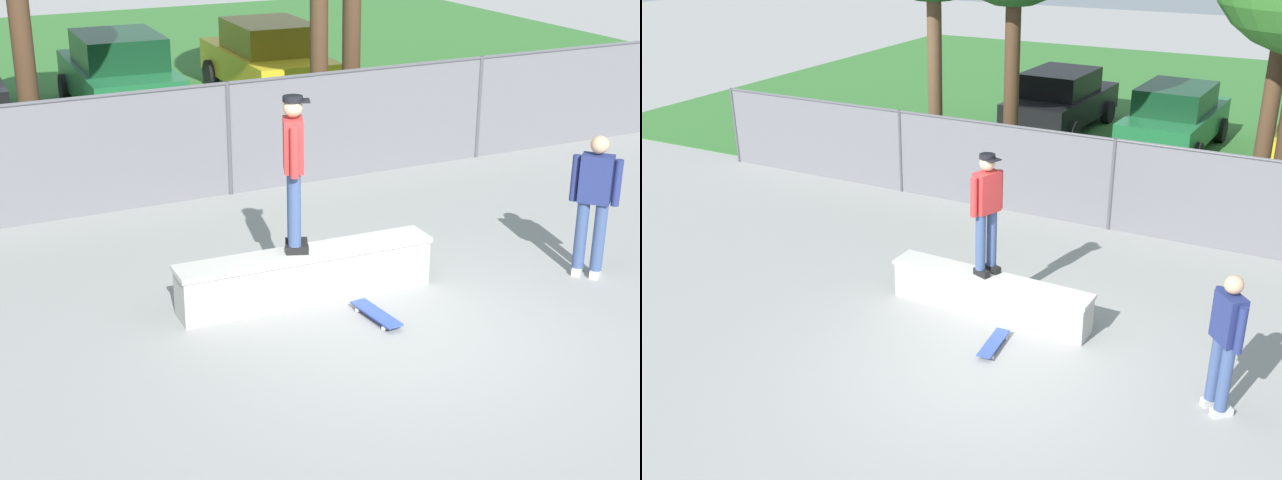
# 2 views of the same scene
# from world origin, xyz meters

# --- Properties ---
(ground_plane) EXTENTS (80.00, 80.00, 0.00)m
(ground_plane) POSITION_xyz_m (0.00, 0.00, 0.00)
(ground_plane) COLOR gray
(grass_strip) EXTENTS (30.49, 20.00, 0.02)m
(grass_strip) POSITION_xyz_m (0.00, 15.55, 0.01)
(grass_strip) COLOR #336B2D
(grass_strip) RESTS_ON ground
(concrete_ledge) EXTENTS (3.17, 0.58, 0.62)m
(concrete_ledge) POSITION_xyz_m (-0.58, 1.23, 0.31)
(concrete_ledge) COLOR #A8A59E
(concrete_ledge) RESTS_ON ground
(skateboarder) EXTENTS (0.39, 0.57, 1.84)m
(skateboarder) POSITION_xyz_m (-0.69, 1.31, 1.65)
(skateboarder) COLOR black
(skateboarder) RESTS_ON concrete_ledge
(skateboard) EXTENTS (0.26, 0.81, 0.09)m
(skateboard) POSITION_xyz_m (-0.11, 0.37, 0.07)
(skateboard) COLOR #334CB2
(skateboard) RESTS_ON ground
(chainlink_fence) EXTENTS (18.56, 0.07, 1.78)m
(chainlink_fence) POSITION_xyz_m (-0.00, 5.25, 0.97)
(chainlink_fence) COLOR #4C4C51
(chainlink_fence) RESTS_ON ground
(car_black) EXTENTS (2.16, 4.28, 1.66)m
(car_black) POSITION_xyz_m (-3.39, 11.59, 0.84)
(car_black) COLOR black
(car_black) RESTS_ON ground
(car_green) EXTENTS (2.16, 4.28, 1.66)m
(car_green) POSITION_xyz_m (-0.17, 11.08, 0.84)
(car_green) COLOR #1E6638
(car_green) RESTS_ON ground
(bystander) EXTENTS (0.44, 0.48, 1.82)m
(bystander) POSITION_xyz_m (2.88, 0.31, 1.01)
(bystander) COLOR beige
(bystander) RESTS_ON ground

